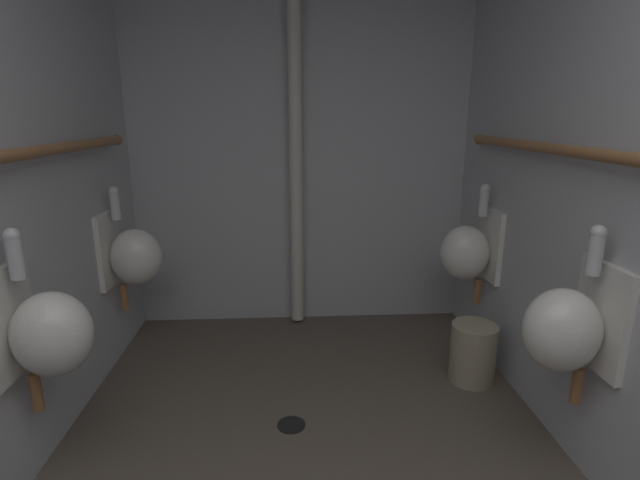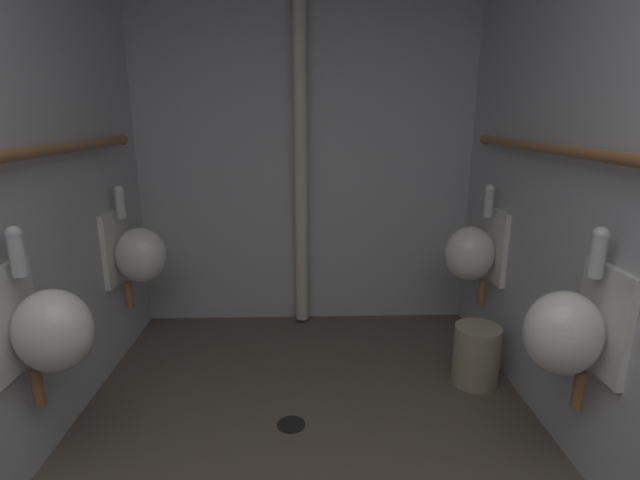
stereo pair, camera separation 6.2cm
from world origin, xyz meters
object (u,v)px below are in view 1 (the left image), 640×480
object	(u,v)px
urinal_left_mid	(46,332)
urinal_right_far	(468,251)
standpipe_back_wall	(295,132)
waste_bin	(473,353)
urinal_left_far	(132,255)
urinal_right_mid	(567,327)
floor_drain	(291,424)

from	to	relation	value
urinal_left_mid	urinal_right_far	distance (m)	2.26
standpipe_back_wall	waste_bin	size ratio (longest dim) A/B	7.87
urinal_left_far	urinal_right_mid	world-z (taller)	same
waste_bin	floor_drain	bearing A→B (deg)	-161.02
urinal_right_far	standpipe_back_wall	distance (m)	1.35
urinal_right_far	waste_bin	world-z (taller)	urinal_right_far
floor_drain	standpipe_back_wall	bearing A→B (deg)	87.70
floor_drain	urinal_left_mid	bearing A→B (deg)	-162.68
waste_bin	urinal_left_far	bearing A→B (deg)	169.22
urinal_right_far	urinal_left_mid	bearing A→B (deg)	-153.94
urinal_left_far	waste_bin	distance (m)	2.07
urinal_right_far	standpipe_back_wall	world-z (taller)	standpipe_back_wall
urinal_left_far	standpipe_back_wall	world-z (taller)	standpipe_back_wall
urinal_right_mid	floor_drain	distance (m)	1.34
urinal_right_far	waste_bin	distance (m)	0.61
waste_bin	urinal_left_mid	bearing A→B (deg)	-161.80
urinal_left_far	floor_drain	bearing A→B (deg)	-38.05
urinal_left_far	floor_drain	world-z (taller)	urinal_left_far
urinal_right_mid	standpipe_back_wall	distance (m)	2.02
urinal_left_mid	urinal_right_far	world-z (taller)	same
urinal_right_far	standpipe_back_wall	bearing A→B (deg)	154.23
urinal_left_far	floor_drain	distance (m)	1.36
urinal_right_mid	urinal_right_far	bearing A→B (deg)	90.00
urinal_left_far	floor_drain	xyz separation A→B (m)	(0.93, -0.73, -0.67)
urinal_left_mid	urinal_right_mid	distance (m)	2.03
urinal_right_far	waste_bin	size ratio (longest dim) A/B	2.21
urinal_right_mid	urinal_left_mid	bearing A→B (deg)	177.70
urinal_left_far	urinal_right_far	distance (m)	2.03
standpipe_back_wall	urinal_right_far	bearing A→B (deg)	-25.77
waste_bin	standpipe_back_wall	bearing A→B (deg)	139.22
urinal_left_far	urinal_right_mid	xyz separation A→B (m)	(2.03, -1.10, 0.00)
urinal_left_mid	urinal_left_far	distance (m)	1.02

